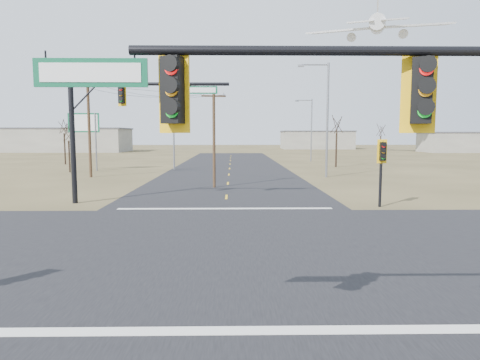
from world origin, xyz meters
name	(u,v)px	position (x,y,z in m)	size (l,w,h in m)	color
ground	(221,243)	(0.00, 0.00, 0.00)	(320.00, 320.00, 0.00)	brown
road_ew	(221,242)	(0.00, 0.00, 0.01)	(160.00, 14.00, 0.02)	black
road_ns	(221,242)	(0.00, 0.00, 0.01)	(14.00, 160.00, 0.02)	black
stop_bar_near	(212,331)	(0.00, -7.50, 0.03)	(12.00, 0.40, 0.01)	silver
stop_bar_far	(225,209)	(0.00, 7.50, 0.03)	(12.00, 0.40, 0.01)	silver
mast_arm_near	(415,116)	(3.41, -9.18, 4.44)	(10.32, 0.58, 6.07)	black
mast_arm_far	(119,111)	(-6.35, 9.75, 5.55)	(9.56, 0.56, 7.74)	black
pedestal_signal_ne	(382,157)	(8.91, 7.95, 2.89)	(0.56, 0.48, 3.91)	black
utility_pole_near	(214,136)	(-1.04, 17.24, 4.07)	(1.88, 0.39, 7.70)	#452E1D
utility_pole_far	(89,127)	(-13.50, 25.76, 4.90)	(2.22, 0.86, 9.42)	#452E1D
highway_sign	(84,130)	(-16.70, 33.51, 4.64)	(3.53, 0.22, 6.62)	gray
streetlight_a	(325,114)	(9.35, 25.50, 6.18)	(3.07, 0.38, 11.00)	gray
streetlight_b	(310,127)	(12.36, 50.19, 5.39)	(2.69, 0.36, 9.61)	gray
streetlight_c	(175,122)	(-6.38, 34.92, 5.66)	(2.81, 0.31, 10.08)	gray
bare_tree_a	(68,133)	(-17.66, 31.34, 4.35)	(2.57, 2.57, 5.49)	black
bare_tree_b	(64,126)	(-23.13, 44.15, 5.33)	(2.87, 2.87, 6.67)	black
bare_tree_c	(337,124)	(13.68, 38.57, 5.52)	(3.71, 3.71, 7.03)	black
bare_tree_d	(381,130)	(21.40, 44.45, 4.84)	(3.02, 3.02, 6.01)	black
warehouse_left	(69,140)	(-40.00, 90.00, 2.75)	(28.00, 14.00, 5.50)	#9E9A8C
warehouse_mid	(316,140)	(25.00, 110.00, 2.50)	(20.00, 12.00, 5.00)	#9E9A8C
warehouse_right	(462,143)	(55.00, 85.00, 2.25)	(18.00, 10.00, 4.50)	#9E9A8C
jet_airliner	(377,25)	(29.43, 71.99, 26.01)	(23.00, 23.63, 11.68)	silver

